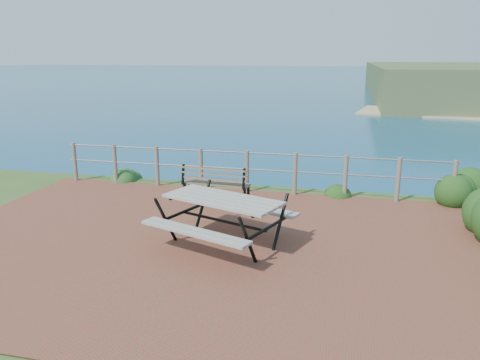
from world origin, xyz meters
name	(u,v)px	position (x,y,z in m)	size (l,w,h in m)	color
ground	(205,245)	(0.00, 0.00, 0.00)	(10.00, 7.00, 0.12)	brown
ocean	(348,64)	(0.00, 200.00, 0.00)	(1200.00, 1200.00, 0.00)	#157180
safety_railing	(247,169)	(0.00, 3.35, 0.57)	(9.40, 0.10, 1.00)	#6B5B4C
picnic_table	(223,216)	(0.32, 0.02, 0.54)	(2.16, 1.65, 0.85)	gray
park_bench	(216,178)	(-0.49, 2.40, 0.57)	(1.54, 0.47, 0.86)	brown
shrub_right_edge	(463,203)	(4.90, 3.63, 0.00)	(1.01, 1.01, 1.45)	#164717
shrub_lip_west	(131,179)	(-3.31, 3.87, 0.00)	(0.72, 0.72, 0.44)	#24541F
shrub_lip_east	(341,194)	(2.21, 3.69, 0.00)	(0.70, 0.70, 0.41)	#164717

